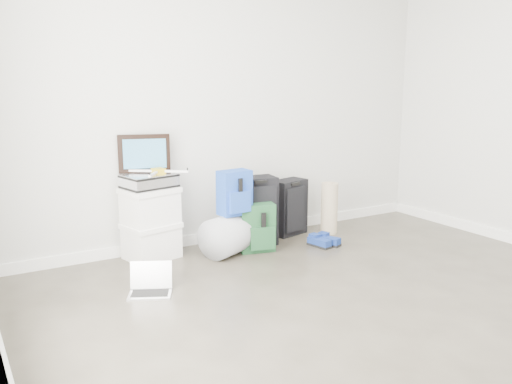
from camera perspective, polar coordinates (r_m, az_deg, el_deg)
ground at (r=3.56m, az=17.38°, el=-14.61°), size 5.00×5.00×0.00m
room_envelope at (r=3.22m, az=19.06°, el=14.25°), size 4.52×5.02×2.71m
boxes_stack at (r=4.83m, az=-11.01°, el=-3.22°), size 0.51×0.45×0.63m
briefcase at (r=4.74m, az=-11.19°, el=1.14°), size 0.47×0.39×0.12m
painting at (r=4.80m, az=-11.69°, el=3.99°), size 0.43×0.16×0.33m
drone at (r=4.74m, az=-10.23°, el=2.19°), size 0.44×0.44×0.05m
duffel_bag at (r=4.93m, az=-2.36°, el=-4.34°), size 0.68×0.57×0.36m
blue_backpack at (r=4.81m, az=-2.23°, el=-0.15°), size 0.30×0.23×0.40m
large_suitcase at (r=5.12m, az=-0.22°, el=-2.05°), size 0.45×0.32×0.65m
green_backpack at (r=4.96m, az=0.10°, el=-3.84°), size 0.35×0.29×0.44m
carry_on at (r=5.49m, az=3.52°, el=-1.61°), size 0.39×0.30×0.56m
shoes at (r=5.19m, az=7.14°, el=-5.22°), size 0.27×0.26×0.08m
rolled_rug at (r=5.58m, az=7.73°, el=-1.69°), size 0.17×0.17×0.52m
laptop at (r=4.13m, az=-11.05°, el=-9.68°), size 0.37×0.33×0.22m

